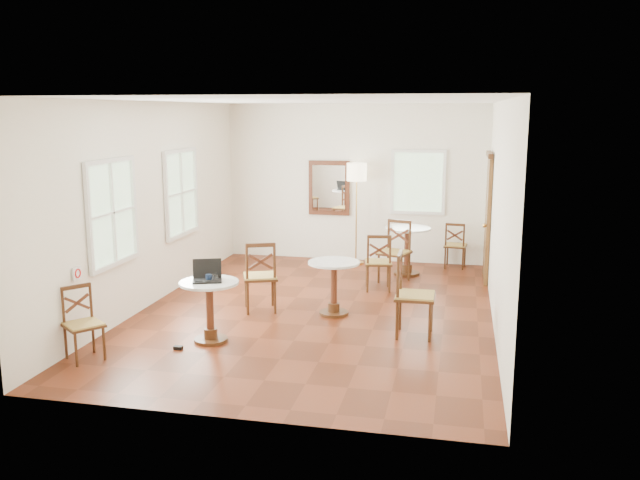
# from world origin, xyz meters

# --- Properties ---
(ground) EXTENTS (7.00, 7.00, 0.00)m
(ground) POSITION_xyz_m (0.00, 0.00, 0.00)
(ground) COLOR #5C230F
(ground) RESTS_ON ground
(room_shell) EXTENTS (5.02, 7.02, 3.01)m
(room_shell) POSITION_xyz_m (-0.06, 0.27, 1.89)
(room_shell) COLOR white
(room_shell) RESTS_ON ground
(cafe_table_near) EXTENTS (0.74, 0.74, 0.78)m
(cafe_table_near) POSITION_xyz_m (-1.02, -1.52, 0.48)
(cafe_table_near) COLOR #432510
(cafe_table_near) RESTS_ON ground
(cafe_table_mid) EXTENTS (0.73, 0.73, 0.78)m
(cafe_table_mid) POSITION_xyz_m (0.28, -0.08, 0.48)
(cafe_table_mid) COLOR #432510
(cafe_table_mid) RESTS_ON ground
(cafe_table_back) EXTENTS (0.80, 0.80, 0.85)m
(cafe_table_back) POSITION_xyz_m (1.11, 2.50, 0.53)
(cafe_table_back) COLOR #432510
(cafe_table_back) RESTS_ON ground
(chair_near_a) EXTENTS (0.62, 0.62, 1.04)m
(chair_near_a) POSITION_xyz_m (-0.79, -0.14, 0.52)
(chair_near_a) COLOR #432510
(chair_near_a) RESTS_ON ground
(chair_near_b) EXTENTS (0.56, 0.56, 0.87)m
(chair_near_b) POSITION_xyz_m (-2.25, -2.40, 0.43)
(chair_near_b) COLOR #432510
(chair_near_b) RESTS_ON ground
(chair_mid_a) EXTENTS (0.50, 0.50, 0.94)m
(chair_mid_a) POSITION_xyz_m (0.74, 1.36, 0.47)
(chair_mid_a) COLOR #432510
(chair_mid_a) RESTS_ON ground
(chair_mid_b) EXTENTS (0.51, 0.51, 1.09)m
(chair_mid_b) POSITION_xyz_m (1.45, -0.76, 0.54)
(chair_mid_b) COLOR #432510
(chair_mid_b) RESTS_ON ground
(chair_back_a) EXTENTS (0.44, 0.44, 0.86)m
(chair_back_a) POSITION_xyz_m (1.93, 3.21, 0.43)
(chair_back_a) COLOR #432510
(chair_back_a) RESTS_ON ground
(chair_back_b) EXTENTS (0.60, 0.60, 1.04)m
(chair_back_b) POSITION_xyz_m (0.94, 1.97, 0.52)
(chair_back_b) COLOR #432510
(chair_back_b) RESTS_ON ground
(floor_lamp) EXTENTS (0.37, 0.37, 1.91)m
(floor_lamp) POSITION_xyz_m (0.09, 3.15, 1.62)
(floor_lamp) COLOR #BF8C3F
(floor_lamp) RESTS_ON ground
(laptop) EXTENTS (0.44, 0.40, 0.25)m
(laptop) POSITION_xyz_m (-1.06, -1.48, 0.84)
(laptop) COLOR black
(laptop) RESTS_ON cafe_table_near
(mouse) EXTENTS (0.11, 0.09, 0.04)m
(mouse) POSITION_xyz_m (-1.01, -1.62, 0.80)
(mouse) COLOR black
(mouse) RESTS_ON cafe_table_near
(navy_mug) EXTENTS (0.11, 0.07, 0.09)m
(navy_mug) POSITION_xyz_m (-1.02, -1.52, 0.83)
(navy_mug) COLOR #0F1B33
(navy_mug) RESTS_ON cafe_table_near
(water_glass) EXTENTS (0.07, 0.07, 0.11)m
(water_glass) POSITION_xyz_m (-0.92, -1.56, 0.84)
(water_glass) COLOR white
(water_glass) RESTS_ON cafe_table_near
(power_adapter) EXTENTS (0.11, 0.06, 0.04)m
(power_adapter) POSITION_xyz_m (-1.31, -1.88, 0.02)
(power_adapter) COLOR black
(power_adapter) RESTS_ON ground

